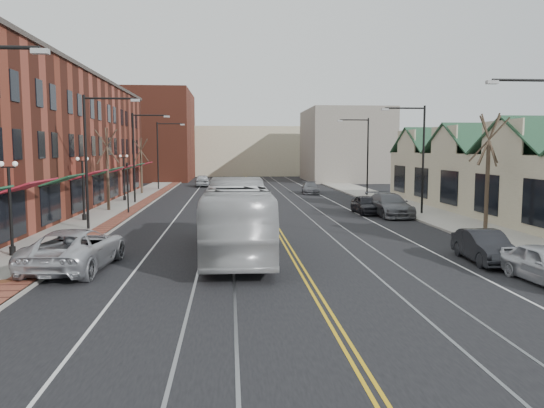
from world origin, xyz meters
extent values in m
plane|color=black|center=(0.00, 0.00, 0.00)|extent=(160.00, 160.00, 0.00)
cube|color=gray|center=(-12.00, 20.00, 0.07)|extent=(4.00, 120.00, 0.15)
cube|color=gray|center=(12.00, 20.00, 0.07)|extent=(4.00, 120.00, 0.15)
cube|color=maroon|center=(-19.00, 27.00, 5.50)|extent=(10.00, 50.00, 11.00)
cube|color=#B6AC8C|center=(18.00, 20.00, 2.30)|extent=(8.00, 36.00, 4.60)
cube|color=maroon|center=(-16.00, 70.00, 7.00)|extent=(14.00, 18.00, 14.00)
cube|color=#B6AC8C|center=(0.00, 85.00, 4.50)|extent=(22.00, 14.00, 9.00)
cube|color=slate|center=(15.00, 65.00, 5.50)|extent=(12.00, 16.00, 11.00)
cube|color=#999999|center=(-8.50, 0.00, 7.85)|extent=(0.50, 0.25, 0.15)
cylinder|color=black|center=(-11.50, 16.00, 4.15)|extent=(0.16, 0.16, 8.00)
cylinder|color=black|center=(-10.00, 16.00, 7.95)|extent=(3.00, 0.12, 0.12)
cube|color=#999999|center=(-8.50, 16.00, 7.85)|extent=(0.50, 0.25, 0.15)
cylinder|color=black|center=(-11.50, 32.00, 4.15)|extent=(0.16, 0.16, 8.00)
cylinder|color=black|center=(-10.00, 32.00, 7.95)|extent=(3.00, 0.12, 0.12)
cube|color=#999999|center=(-8.50, 32.00, 7.85)|extent=(0.50, 0.25, 0.15)
cylinder|color=black|center=(-11.50, 48.00, 4.15)|extent=(0.16, 0.16, 8.00)
cylinder|color=black|center=(-10.00, 48.00, 7.95)|extent=(3.00, 0.12, 0.12)
cube|color=#999999|center=(-8.50, 48.00, 7.85)|extent=(0.50, 0.25, 0.15)
cylinder|color=black|center=(10.00, 6.00, 7.95)|extent=(3.00, 0.12, 0.12)
cube|color=#999999|center=(8.50, 6.00, 7.85)|extent=(0.50, 0.25, 0.15)
cylinder|color=black|center=(11.50, 22.00, 4.15)|extent=(0.16, 0.16, 8.00)
cylinder|color=black|center=(10.00, 22.00, 7.95)|extent=(3.00, 0.12, 0.12)
cube|color=#999999|center=(8.50, 22.00, 7.85)|extent=(0.50, 0.25, 0.15)
cylinder|color=black|center=(11.50, 38.00, 4.15)|extent=(0.16, 0.16, 8.00)
cylinder|color=black|center=(10.00, 38.00, 7.95)|extent=(3.00, 0.12, 0.12)
cube|color=#999999|center=(8.50, 38.00, 7.85)|extent=(0.50, 0.25, 0.15)
cylinder|color=black|center=(-12.80, 8.00, 0.35)|extent=(0.28, 0.28, 0.40)
cylinder|color=black|center=(-12.80, 8.00, 2.15)|extent=(0.14, 0.14, 4.00)
cube|color=black|center=(-12.80, 8.00, 4.15)|extent=(0.60, 0.06, 0.06)
sphere|color=white|center=(-13.10, 8.00, 4.30)|extent=(0.24, 0.24, 0.24)
sphere|color=white|center=(-12.50, 8.00, 4.30)|extent=(0.24, 0.24, 0.24)
cylinder|color=black|center=(-12.80, 20.00, 0.35)|extent=(0.28, 0.28, 0.40)
cylinder|color=black|center=(-12.80, 20.00, 2.15)|extent=(0.14, 0.14, 4.00)
cube|color=black|center=(-12.80, 20.00, 4.15)|extent=(0.60, 0.06, 0.06)
sphere|color=white|center=(-13.10, 20.00, 4.30)|extent=(0.24, 0.24, 0.24)
sphere|color=white|center=(-12.50, 20.00, 4.30)|extent=(0.24, 0.24, 0.24)
cylinder|color=black|center=(-12.80, 34.00, 0.35)|extent=(0.28, 0.28, 0.40)
cylinder|color=black|center=(-12.80, 34.00, 2.15)|extent=(0.14, 0.14, 4.00)
cube|color=black|center=(-12.80, 34.00, 4.15)|extent=(0.60, 0.06, 0.06)
sphere|color=white|center=(-13.10, 34.00, 4.30)|extent=(0.24, 0.24, 0.24)
sphere|color=white|center=(-12.50, 34.00, 4.30)|extent=(0.24, 0.24, 0.24)
cylinder|color=#382B21|center=(-12.50, 26.00, 2.60)|extent=(0.24, 0.24, 4.90)
cylinder|color=#382B21|center=(-12.50, 26.00, 5.15)|extent=(0.58, 1.37, 2.90)
cylinder|color=#382B21|center=(-12.50, 26.00, 5.15)|extent=(1.60, 0.66, 2.78)
cylinder|color=#382B21|center=(-12.50, 26.00, 5.15)|extent=(0.53, 1.23, 2.96)
cylinder|color=#382B21|center=(-12.50, 26.00, 5.15)|extent=(1.69, 1.03, 2.64)
cylinder|color=#382B21|center=(-12.50, 26.00, 5.15)|extent=(1.78, 1.29, 2.48)
cylinder|color=#382B21|center=(-12.50, 42.00, 2.42)|extent=(0.24, 0.24, 4.55)
cylinder|color=#382B21|center=(-12.50, 42.00, 4.80)|extent=(0.55, 1.28, 2.69)
cylinder|color=#382B21|center=(-12.50, 42.00, 4.80)|extent=(1.49, 0.62, 2.58)
cylinder|color=#382B21|center=(-12.50, 42.00, 4.80)|extent=(0.50, 1.15, 2.75)
cylinder|color=#382B21|center=(-12.50, 42.00, 4.80)|extent=(1.57, 0.97, 2.45)
cylinder|color=#382B21|center=(-12.50, 42.00, 4.80)|extent=(1.66, 1.20, 2.30)
cylinder|color=#382B21|center=(12.50, 14.00, 2.78)|extent=(0.24, 0.24, 5.25)
cylinder|color=#382B21|center=(12.50, 14.00, 5.50)|extent=(0.61, 1.46, 3.10)
cylinder|color=#382B21|center=(12.50, 14.00, 5.50)|extent=(1.70, 0.70, 2.97)
cylinder|color=#382B21|center=(12.50, 14.00, 5.50)|extent=(0.56, 1.31, 3.17)
cylinder|color=#382B21|center=(12.50, 14.00, 5.50)|extent=(1.80, 1.10, 2.82)
cylinder|color=#382B21|center=(12.50, 14.00, 5.50)|extent=(1.90, 1.37, 2.65)
cylinder|color=#592D19|center=(-11.20, 3.00, 0.16)|extent=(0.60, 0.60, 0.02)
cylinder|color=#592D19|center=(-11.20, 8.00, 0.16)|extent=(0.60, 0.60, 0.02)
cylinder|color=black|center=(-10.60, 24.00, 1.75)|extent=(0.12, 0.12, 3.20)
imported|color=black|center=(-10.60, 24.00, 3.50)|extent=(0.18, 0.15, 0.90)
imported|color=#B2B3B5|center=(-2.58, 8.41, 1.75)|extent=(3.01, 12.57, 3.50)
imported|color=#B9BBC1|center=(-9.30, 5.53, 0.86)|extent=(3.34, 6.37, 1.71)
imported|color=black|center=(8.19, 5.44, 0.71)|extent=(1.75, 4.36, 1.41)
imported|color=#5B5C62|center=(8.83, 21.44, 0.84)|extent=(2.61, 5.89, 1.68)
imported|color=black|center=(7.50, 22.96, 0.72)|extent=(1.80, 4.26, 1.44)
imported|color=black|center=(-1.24, 39.54, 0.72)|extent=(1.91, 4.46, 1.43)
imported|color=slate|center=(5.99, 41.43, 0.65)|extent=(2.22, 4.63, 1.30)
imported|color=#AEB2B6|center=(-6.51, 53.74, 0.81)|extent=(2.05, 4.79, 1.61)
camera|label=1|loc=(-2.91, -16.60, 4.97)|focal=35.00mm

